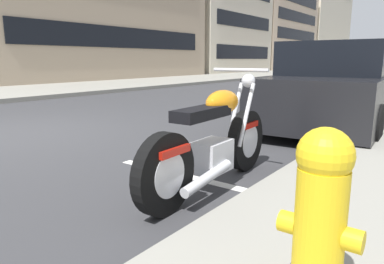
% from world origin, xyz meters
% --- Properties ---
extents(ground_plane, '(260.00, 260.00, 0.00)m').
position_xyz_m(ground_plane, '(0.00, 0.00, 0.00)').
color(ground_plane, '#333335').
extents(sidewalk_far_curb, '(120.00, 5.00, 0.14)m').
position_xyz_m(sidewalk_far_curb, '(12.00, 6.87, 0.07)').
color(sidewalk_far_curb, gray).
rests_on(sidewalk_far_curb, ground).
extents(parking_stall_stripe, '(0.12, 2.20, 0.01)m').
position_xyz_m(parking_stall_stripe, '(0.00, -3.77, 0.00)').
color(parking_stall_stripe, silver).
rests_on(parking_stall_stripe, ground).
extents(parked_motorcycle, '(2.11, 0.62, 1.13)m').
position_xyz_m(parked_motorcycle, '(-0.11, -4.01, 0.44)').
color(parked_motorcycle, black).
rests_on(parked_motorcycle, ground).
extents(parked_car_across_street, '(4.60, 2.04, 1.51)m').
position_xyz_m(parked_car_across_street, '(4.03, -4.03, 0.71)').
color(parked_car_across_street, black).
rests_on(parked_car_across_street, ground).
extents(parked_car_behind_motorcycle, '(4.74, 2.01, 1.42)m').
position_xyz_m(parked_car_behind_motorcycle, '(9.74, -3.89, 0.68)').
color(parked_car_behind_motorcycle, '#4C515B').
rests_on(parked_car_behind_motorcycle, ground).
extents(crossing_truck, '(2.10, 5.20, 1.80)m').
position_xyz_m(crossing_truck, '(26.61, 2.66, 0.85)').
color(crossing_truck, maroon).
rests_on(crossing_truck, ground).
extents(fire_hydrant, '(0.24, 0.36, 0.81)m').
position_xyz_m(fire_hydrant, '(-1.37, -5.39, 0.57)').
color(fire_hydrant, gold).
rests_on(fire_hydrant, sidewalk_near_curb).
extents(townhouse_behind_pole, '(10.64, 11.80, 8.27)m').
position_xyz_m(townhouse_behind_pole, '(24.81, 15.03, 4.13)').
color(townhouse_behind_pole, beige).
rests_on(townhouse_behind_pole, ground).
extents(townhouse_mid_block, '(13.11, 8.40, 9.15)m').
position_xyz_m(townhouse_mid_block, '(36.96, 13.33, 4.58)').
color(townhouse_mid_block, beige).
rests_on(townhouse_mid_block, ground).
extents(townhouse_near_left, '(15.75, 8.12, 13.64)m').
position_xyz_m(townhouse_near_left, '(52.24, 13.19, 6.82)').
color(townhouse_near_left, beige).
rests_on(townhouse_near_left, ground).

